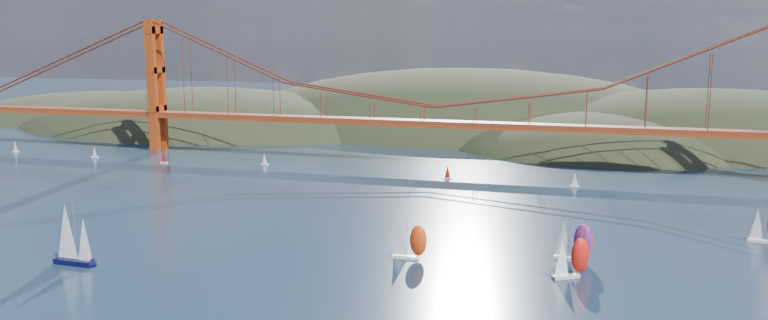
{
  "coord_description": "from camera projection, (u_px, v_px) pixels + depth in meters",
  "views": [
    {
      "loc": [
        60.59,
        -94.96,
        49.4
      ],
      "look_at": [
        6.24,
        90.0,
        16.61
      ],
      "focal_mm": 35.0,
      "sensor_mm": 36.0,
      "label": 1
    }
  ],
  "objects": [
    {
      "name": "distant_boat_2",
      "position": [
        164.0,
        157.0,
        286.98
      ],
      "size": [
        3.0,
        2.0,
        4.7
      ],
      "color": "silver",
      "rests_on": "ground"
    },
    {
      "name": "racer_1",
      "position": [
        571.0,
        257.0,
        152.12
      ],
      "size": [
        8.09,
        6.72,
        9.3
      ],
      "rotation": [
        0.0,
        0.0,
        0.59
      ],
      "color": "silver",
      "rests_on": "ground"
    },
    {
      "name": "sloop_navy",
      "position": [
        72.0,
        235.0,
        160.71
      ],
      "size": [
        9.5,
        5.43,
        14.71
      ],
      "rotation": [
        0.0,
        0.0,
        -0.03
      ],
      "color": "black",
      "rests_on": "ground"
    },
    {
      "name": "headlands",
      "position": [
        567.0,
        160.0,
        367.76
      ],
      "size": [
        725.0,
        225.0,
        96.0
      ],
      "color": "black",
      "rests_on": "ground"
    },
    {
      "name": "distant_boat_0",
      "position": [
        15.0,
        147.0,
        313.54
      ],
      "size": [
        3.0,
        2.0,
        4.7
      ],
      "color": "silver",
      "rests_on": "ground"
    },
    {
      "name": "racer_rwb",
      "position": [
        573.0,
        240.0,
        163.78
      ],
      "size": [
        8.61,
        4.53,
        9.66
      ],
      "rotation": [
        0.0,
        0.0,
        -0.2
      ],
      "color": "white",
      "rests_on": "ground"
    },
    {
      "name": "distant_boat_8",
      "position": [
        575.0,
        180.0,
        242.71
      ],
      "size": [
        3.0,
        2.0,
        4.7
      ],
      "color": "silver",
      "rests_on": "ground"
    },
    {
      "name": "distant_boat_1",
      "position": [
        94.0,
        152.0,
        299.78
      ],
      "size": [
        3.0,
        2.0,
        4.7
      ],
      "color": "silver",
      "rests_on": "ground"
    },
    {
      "name": "distant_boat_9",
      "position": [
        447.0,
        172.0,
        255.89
      ],
      "size": [
        3.0,
        2.0,
        4.7
      ],
      "color": "silver",
      "rests_on": "ground"
    },
    {
      "name": "distant_boat_3",
      "position": [
        265.0,
        159.0,
        282.86
      ],
      "size": [
        3.0,
        2.0,
        4.7
      ],
      "color": "silver",
      "rests_on": "ground"
    },
    {
      "name": "racer_0",
      "position": [
        409.0,
        241.0,
        165.05
      ],
      "size": [
        7.66,
        3.09,
        8.84
      ],
      "rotation": [
        0.0,
        0.0,
        0.01
      ],
      "color": "white",
      "rests_on": "ground"
    },
    {
      "name": "racer_3",
      "position": [
        766.0,
        226.0,
        177.69
      ],
      "size": [
        7.91,
        3.5,
        8.97
      ],
      "rotation": [
        0.0,
        0.0,
        -0.1
      ],
      "color": "white",
      "rests_on": "ground"
    },
    {
      "name": "bridge",
      "position": [
        431.0,
        79.0,
        280.28
      ],
      "size": [
        552.0,
        12.0,
        55.0
      ],
      "color": "maroon",
      "rests_on": "ground"
    }
  ]
}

